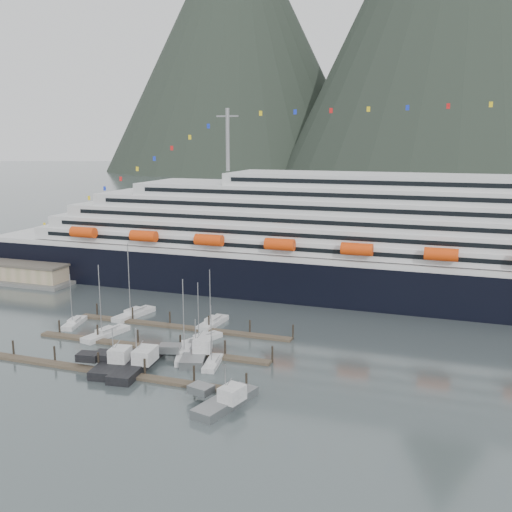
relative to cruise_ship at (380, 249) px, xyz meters
The scene contains 18 objects.
ground 63.76m from the cruise_ship, 118.66° to the right, with size 1600.00×1600.00×0.00m, color #4A5657.
mountains 555.11m from the cruise_ship, 87.59° to the left, with size 870.00×440.00×420.00m.
cruise_ship is the anchor object (origin of this frame).
warehouse 103.31m from the cruise_ship, behind, with size 46.00×20.00×5.80m.
dock_near 74.63m from the cruise_ship, 118.31° to the right, with size 48.18×2.28×3.20m.
dock_mid 63.65m from the cruise_ship, 123.96° to the right, with size 48.18×2.28×3.20m.
dock_far 53.59m from the cruise_ship, 131.95° to the right, with size 48.18×2.28×3.20m.
sailboat_a 73.42m from the cruise_ship, 141.87° to the right, with size 4.45×8.86×11.71m.
sailboat_b 68.40m from the cruise_ship, 133.79° to the right, with size 5.06×11.27×15.31m.
sailboat_c 53.84m from the cruise_ship, 121.32° to the right, with size 5.56×9.30×12.34m.
sailboat_d 60.64m from the cruise_ship, 117.00° to the right, with size 6.86×11.81×15.05m.
sailboat_e 60.88m from the cruise_ship, 144.21° to the right, with size 4.89×11.79×17.17m.
sailboat_f 47.18m from the cruise_ship, 130.15° to the right, with size 3.39×10.21×12.79m.
sailboat_h 60.49m from the cruise_ship, 110.03° to the right, with size 3.57×7.94×11.38m.
trawler_b 73.04m from the cruise_ship, 119.88° to the right, with size 9.61×12.59×7.91m.
trawler_c 70.21m from the cruise_ship, 117.63° to the right, with size 11.28×15.88×7.97m.
trawler_d 71.82m from the cruise_ship, 99.87° to the right, with size 9.72×12.65×7.23m.
trawler_e 60.02m from the cruise_ship, 114.78° to the right, with size 10.36×12.90×8.01m.
Camera 1 is at (49.85, -90.82, 38.95)m, focal length 42.00 mm.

